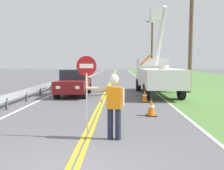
{
  "coord_description": "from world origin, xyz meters",
  "views": [
    {
      "loc": [
        0.94,
        -4.24,
        2.13
      ],
      "look_at": [
        0.64,
        5.63,
        1.2
      ],
      "focal_mm": 37.44,
      "sensor_mm": 36.0,
      "label": 1
    }
  ],
  "objects_px": {
    "utility_pole_near": "(191,29)",
    "flagger_worker": "(114,102)",
    "traffic_cone_lead": "(151,108)",
    "utility_pole_mid": "(152,46)",
    "oncoming_sedan_nearest": "(74,83)",
    "utility_bucket_truck": "(156,73)",
    "traffic_cone_mid": "(145,96)",
    "stop_sign_paddle": "(87,78)"
  },
  "relations": [
    {
      "from": "oncoming_sedan_nearest",
      "to": "traffic_cone_lead",
      "type": "distance_m",
      "value": 7.22
    },
    {
      "from": "traffic_cone_mid",
      "to": "utility_pole_near",
      "type": "bearing_deg",
      "value": 48.75
    },
    {
      "from": "flagger_worker",
      "to": "utility_pole_near",
      "type": "distance_m",
      "value": 12.18
    },
    {
      "from": "utility_bucket_truck",
      "to": "utility_pole_mid",
      "type": "bearing_deg",
      "value": 83.03
    },
    {
      "from": "flagger_worker",
      "to": "utility_pole_mid",
      "type": "height_order",
      "value": "utility_pole_mid"
    },
    {
      "from": "oncoming_sedan_nearest",
      "to": "traffic_cone_mid",
      "type": "relative_size",
      "value": 5.9
    },
    {
      "from": "utility_pole_near",
      "to": "flagger_worker",
      "type": "bearing_deg",
      "value": -116.38
    },
    {
      "from": "utility_bucket_truck",
      "to": "utility_pole_mid",
      "type": "xyz_separation_m",
      "value": [
        2.36,
        19.35,
        3.18
      ]
    },
    {
      "from": "oncoming_sedan_nearest",
      "to": "traffic_cone_lead",
      "type": "bearing_deg",
      "value": -53.89
    },
    {
      "from": "stop_sign_paddle",
      "to": "oncoming_sedan_nearest",
      "type": "bearing_deg",
      "value": 103.2
    },
    {
      "from": "oncoming_sedan_nearest",
      "to": "utility_pole_near",
      "type": "xyz_separation_m",
      "value": [
        7.98,
        1.68,
        3.7
      ]
    },
    {
      "from": "utility_pole_mid",
      "to": "traffic_cone_lead",
      "type": "distance_m",
      "value": 26.76
    },
    {
      "from": "utility_bucket_truck",
      "to": "traffic_cone_lead",
      "type": "height_order",
      "value": "utility_bucket_truck"
    },
    {
      "from": "flagger_worker",
      "to": "traffic_cone_lead",
      "type": "bearing_deg",
      "value": 63.93
    },
    {
      "from": "traffic_cone_lead",
      "to": "traffic_cone_mid",
      "type": "distance_m",
      "value": 3.35
    },
    {
      "from": "traffic_cone_lead",
      "to": "utility_pole_mid",
      "type": "bearing_deg",
      "value": 82.13
    },
    {
      "from": "utility_pole_mid",
      "to": "traffic_cone_mid",
      "type": "height_order",
      "value": "utility_pole_mid"
    },
    {
      "from": "flagger_worker",
      "to": "traffic_cone_lead",
      "type": "height_order",
      "value": "flagger_worker"
    },
    {
      "from": "utility_pole_near",
      "to": "utility_pole_mid",
      "type": "relative_size",
      "value": 0.98
    },
    {
      "from": "traffic_cone_mid",
      "to": "traffic_cone_lead",
      "type": "bearing_deg",
      "value": -91.72
    },
    {
      "from": "utility_pole_near",
      "to": "utility_pole_mid",
      "type": "distance_m",
      "value": 18.67
    },
    {
      "from": "flagger_worker",
      "to": "utility_pole_mid",
      "type": "bearing_deg",
      "value": 80.13
    },
    {
      "from": "traffic_cone_lead",
      "to": "stop_sign_paddle",
      "type": "bearing_deg",
      "value": -127.7
    },
    {
      "from": "oncoming_sedan_nearest",
      "to": "utility_bucket_truck",
      "type": "bearing_deg",
      "value": 10.32
    },
    {
      "from": "utility_bucket_truck",
      "to": "traffic_cone_lead",
      "type": "bearing_deg",
      "value": -100.41
    },
    {
      "from": "utility_bucket_truck",
      "to": "utility_pole_near",
      "type": "bearing_deg",
      "value": 15.26
    },
    {
      "from": "utility_pole_near",
      "to": "stop_sign_paddle",
      "type": "bearing_deg",
      "value": -119.87
    },
    {
      "from": "utility_bucket_truck",
      "to": "traffic_cone_lead",
      "type": "relative_size",
      "value": 9.79
    },
    {
      "from": "flagger_worker",
      "to": "oncoming_sedan_nearest",
      "type": "bearing_deg",
      "value": 107.68
    },
    {
      "from": "oncoming_sedan_nearest",
      "to": "traffic_cone_mid",
      "type": "height_order",
      "value": "oncoming_sedan_nearest"
    },
    {
      "from": "stop_sign_paddle",
      "to": "utility_pole_mid",
      "type": "height_order",
      "value": "utility_pole_mid"
    },
    {
      "from": "traffic_cone_mid",
      "to": "stop_sign_paddle",
      "type": "bearing_deg",
      "value": -110.41
    },
    {
      "from": "stop_sign_paddle",
      "to": "traffic_cone_mid",
      "type": "distance_m",
      "value": 6.77
    },
    {
      "from": "oncoming_sedan_nearest",
      "to": "traffic_cone_lead",
      "type": "height_order",
      "value": "oncoming_sedan_nearest"
    },
    {
      "from": "stop_sign_paddle",
      "to": "traffic_cone_lead",
      "type": "xyz_separation_m",
      "value": [
        2.21,
        2.86,
        -1.37
      ]
    },
    {
      "from": "flagger_worker",
      "to": "utility_bucket_truck",
      "type": "xyz_separation_m",
      "value": [
        2.7,
        9.78,
        0.38
      ]
    },
    {
      "from": "stop_sign_paddle",
      "to": "utility_bucket_truck",
      "type": "height_order",
      "value": "utility_bucket_truck"
    },
    {
      "from": "flagger_worker",
      "to": "stop_sign_paddle",
      "type": "relative_size",
      "value": 0.78
    },
    {
      "from": "stop_sign_paddle",
      "to": "traffic_cone_mid",
      "type": "relative_size",
      "value": 3.33
    },
    {
      "from": "stop_sign_paddle",
      "to": "oncoming_sedan_nearest",
      "type": "distance_m",
      "value": 8.96
    },
    {
      "from": "flagger_worker",
      "to": "utility_bucket_truck",
      "type": "distance_m",
      "value": 10.15
    },
    {
      "from": "flagger_worker",
      "to": "utility_pole_mid",
      "type": "xyz_separation_m",
      "value": [
        5.07,
        29.13,
        3.56
      ]
    }
  ]
}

